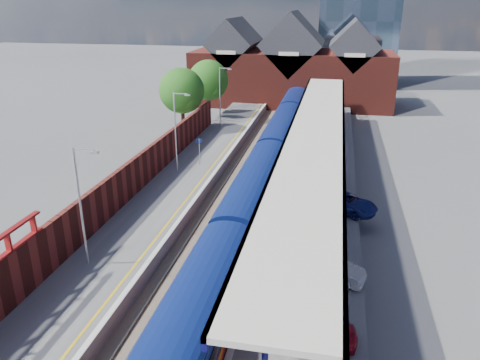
# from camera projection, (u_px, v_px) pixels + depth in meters

# --- Properties ---
(ground) EXTENTS (240.00, 240.00, 0.00)m
(ground) POSITION_uv_depth(u_px,v_px,m) (263.00, 158.00, 48.06)
(ground) COLOR #5B5B5E
(ground) RESTS_ON ground
(ballast_bed) EXTENTS (6.00, 76.00, 0.06)m
(ballast_bed) POSITION_uv_depth(u_px,v_px,m) (245.00, 195.00, 38.90)
(ballast_bed) COLOR #473D33
(ballast_bed) RESTS_ON ground
(rails) EXTENTS (4.51, 76.00, 0.14)m
(rails) POSITION_uv_depth(u_px,v_px,m) (245.00, 194.00, 38.87)
(rails) COLOR slate
(rails) RESTS_ON ground
(left_platform) EXTENTS (5.00, 76.00, 1.00)m
(left_platform) POSITION_uv_depth(u_px,v_px,m) (181.00, 185.00, 39.76)
(left_platform) COLOR #565659
(left_platform) RESTS_ON ground
(right_platform) EXTENTS (6.00, 76.00, 1.00)m
(right_platform) POSITION_uv_depth(u_px,v_px,m) (318.00, 195.00, 37.61)
(right_platform) COLOR #565659
(right_platform) RESTS_ON ground
(coping_left) EXTENTS (0.30, 76.00, 0.05)m
(coping_left) POSITION_uv_depth(u_px,v_px,m) (208.00, 181.00, 39.13)
(coping_left) COLOR silver
(coping_left) RESTS_ON left_platform
(coping_right) EXTENTS (0.30, 76.00, 0.05)m
(coping_right) POSITION_uv_depth(u_px,v_px,m) (283.00, 187.00, 37.96)
(coping_right) COLOR silver
(coping_right) RESTS_ON right_platform
(yellow_line) EXTENTS (0.14, 76.00, 0.01)m
(yellow_line) POSITION_uv_depth(u_px,v_px,m) (201.00, 181.00, 39.25)
(yellow_line) COLOR yellow
(yellow_line) RESTS_ON left_platform
(train) EXTENTS (2.87, 65.90, 3.45)m
(train) POSITION_uv_depth(u_px,v_px,m) (271.00, 156.00, 41.99)
(train) COLOR navy
(train) RESTS_ON ground
(canopy) EXTENTS (4.50, 52.00, 4.48)m
(canopy) POSITION_uv_depth(u_px,v_px,m) (316.00, 132.00, 37.78)
(canopy) COLOR #0E0E52
(canopy) RESTS_ON right_platform
(lamp_post_b) EXTENTS (1.48, 0.18, 7.00)m
(lamp_post_b) POSITION_uv_depth(u_px,v_px,m) (82.00, 200.00, 25.51)
(lamp_post_b) COLOR #A5A8AA
(lamp_post_b) RESTS_ON left_platform
(lamp_post_c) EXTENTS (1.48, 0.18, 7.00)m
(lamp_post_c) POSITION_uv_depth(u_px,v_px,m) (177.00, 127.00, 40.14)
(lamp_post_c) COLOR #A5A8AA
(lamp_post_c) RESTS_ON left_platform
(lamp_post_d) EXTENTS (1.48, 0.18, 7.00)m
(lamp_post_d) POSITION_uv_depth(u_px,v_px,m) (221.00, 93.00, 54.77)
(lamp_post_d) COLOR #A5A8AA
(lamp_post_d) RESTS_ON left_platform
(platform_sign) EXTENTS (0.55, 0.08, 2.50)m
(platform_sign) POSITION_uv_depth(u_px,v_px,m) (199.00, 147.00, 42.54)
(platform_sign) COLOR #A5A8AA
(platform_sign) RESTS_ON left_platform
(brick_wall) EXTENTS (0.35, 50.00, 3.86)m
(brick_wall) POSITION_uv_depth(u_px,v_px,m) (117.00, 189.00, 33.64)
(brick_wall) COLOR #5E1F18
(brick_wall) RESTS_ON left_platform
(station_building) EXTENTS (30.00, 12.12, 13.78)m
(station_building) POSITION_uv_depth(u_px,v_px,m) (292.00, 68.00, 71.70)
(station_building) COLOR #5E1F18
(station_building) RESTS_ON ground
(tree_near) EXTENTS (5.20, 5.20, 8.10)m
(tree_near) POSITION_uv_depth(u_px,v_px,m) (183.00, 92.00, 53.47)
(tree_near) COLOR #382314
(tree_near) RESTS_ON ground
(tree_far) EXTENTS (5.20, 5.20, 8.10)m
(tree_far) POSITION_uv_depth(u_px,v_px,m) (209.00, 81.00, 60.60)
(tree_far) COLOR #382314
(tree_far) RESTS_ON ground
(parked_car_red) EXTENTS (4.17, 1.74, 1.41)m
(parked_car_red) POSITION_uv_depth(u_px,v_px,m) (310.00, 328.00, 20.53)
(parked_car_red) COLOR maroon
(parked_car_red) RESTS_ON right_platform
(parked_car_silver) EXTENTS (4.21, 2.49, 1.31)m
(parked_car_silver) POSITION_uv_depth(u_px,v_px,m) (328.00, 268.00, 25.29)
(parked_car_silver) COLOR silver
(parked_car_silver) RESTS_ON right_platform
(parked_car_dark) EXTENTS (4.32, 1.95, 1.23)m
(parked_car_dark) POSITION_uv_depth(u_px,v_px,m) (326.00, 199.00, 34.21)
(parked_car_dark) COLOR black
(parked_car_dark) RESTS_ON right_platform
(parked_car_blue) EXTENTS (5.21, 4.15, 1.32)m
(parked_car_blue) POSITION_uv_depth(u_px,v_px,m) (345.00, 202.00, 33.47)
(parked_car_blue) COLOR navy
(parked_car_blue) RESTS_ON right_platform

